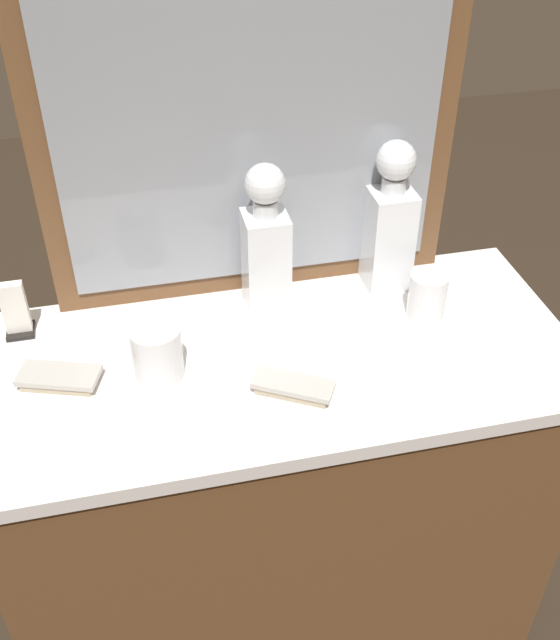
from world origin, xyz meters
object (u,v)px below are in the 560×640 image
crystal_tumbler_far_right (157,354)px  silver_brush_left (294,387)px  crystal_decanter_far_right (266,254)px  crystal_tumbler_rear (427,297)px  crystal_decanter_front (389,230)px  silver_brush_far_right (59,378)px  napkin_holder (16,313)px

crystal_tumbler_far_right → silver_brush_left: crystal_tumbler_far_right is taller
silver_brush_left → crystal_tumbler_far_right: bearing=155.4°
crystal_decanter_far_right → crystal_tumbler_far_right: size_ratio=3.11×
crystal_decanter_far_right → crystal_tumbler_rear: size_ratio=3.39×
crystal_tumbler_far_right → crystal_decanter_far_right: bearing=33.3°
crystal_decanter_front → silver_brush_left: 0.39m
silver_brush_left → silver_brush_far_right: 0.40m
crystal_decanter_far_right → napkin_holder: bearing=176.8°
silver_brush_left → silver_brush_far_right: (-0.38, 0.11, 0.00)m
crystal_decanter_front → silver_brush_far_right: crystal_decanter_front is taller
crystal_tumbler_rear → napkin_holder: 0.76m
crystal_decanter_far_right → napkin_holder: size_ratio=2.75×
silver_brush_left → crystal_decanter_front: bearing=47.1°
crystal_decanter_far_right → crystal_tumbler_far_right: bearing=-146.7°
silver_brush_left → silver_brush_far_right: bearing=163.9°
napkin_holder → crystal_decanter_far_right: bearing=-3.2°
crystal_tumbler_rear → silver_brush_left: crystal_tumbler_rear is taller
crystal_decanter_front → silver_brush_far_right: bearing=-165.6°
crystal_decanter_far_right → silver_brush_far_right: (-0.39, -0.13, -0.11)m
napkin_holder → silver_brush_left: bearing=-30.7°
crystal_decanter_far_right → napkin_holder: crystal_decanter_far_right is taller
silver_brush_far_right → crystal_tumbler_rear: bearing=3.9°
crystal_decanter_front → silver_brush_left: (-0.26, -0.27, -0.11)m
crystal_tumbler_far_right → silver_brush_far_right: bearing=175.9°
crystal_tumbler_rear → crystal_tumbler_far_right: (-0.51, -0.06, 0.00)m
crystal_decanter_front → silver_brush_left: crystal_decanter_front is taller
crystal_decanter_front → silver_brush_left: bearing=-132.9°
silver_brush_left → crystal_tumbler_rear: bearing=27.9°
crystal_decanter_front → napkin_holder: 0.72m
crystal_tumbler_far_right → silver_brush_left: (0.22, -0.10, -0.03)m
crystal_decanter_front → crystal_tumbler_far_right: (-0.47, -0.18, -0.08)m
crystal_tumbler_rear → napkin_holder: size_ratio=0.81×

